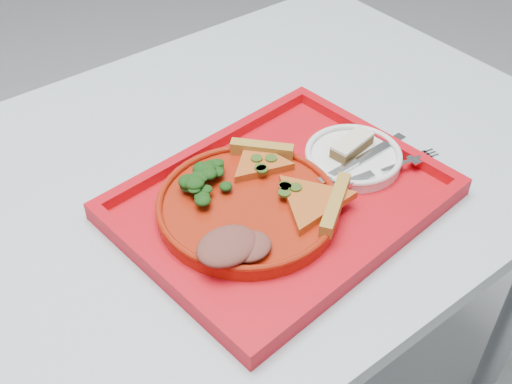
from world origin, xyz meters
The scene contains 11 objects.
table centered at (0.00, 0.00, 0.68)m, with size 1.60×0.80×0.75m.
tray_main centered at (0.22, -0.13, 0.76)m, with size 0.45×0.35×0.01m, color red.
dinner_plate centered at (0.17, -0.12, 0.77)m, with size 0.26×0.26×0.02m, color #971C0A.
side_plate centered at (0.37, -0.13, 0.77)m, with size 0.15×0.15×0.01m, color white.
pizza_slice_a centered at (0.24, -0.17, 0.79)m, with size 0.13×0.12×0.02m, color orange, non-canonical shape.
pizza_slice_b centered at (0.23, -0.06, 0.79)m, with size 0.11×0.10×0.02m, color orange, non-canonical shape.
salad_heap centered at (0.15, -0.06, 0.80)m, with size 0.08×0.07×0.04m, color black.
meat_portion centered at (0.09, -0.18, 0.79)m, with size 0.09×0.07×0.03m, color brown.
dessert_bar centered at (0.37, -0.11, 0.79)m, with size 0.08×0.04×0.02m.
knife centered at (0.37, -0.14, 0.78)m, with size 0.18×0.02×0.01m, color silver.
fork centered at (0.37, -0.18, 0.78)m, with size 0.18×0.02×0.01m, color silver.
Camera 1 is at (-0.24, -0.65, 1.40)m, focal length 45.00 mm.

